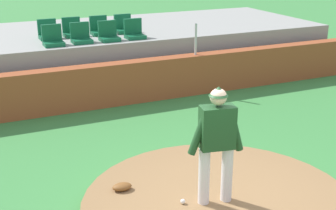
# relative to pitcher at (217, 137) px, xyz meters

# --- Properties ---
(pitchers_mound) EXTENTS (4.07, 4.07, 0.19)m
(pitchers_mound) POSITION_rel_pitcher_xyz_m (0.08, -0.02, -1.12)
(pitchers_mound) COLOR olive
(pitchers_mound) RESTS_ON ground_plane
(pitcher) EXTENTS (0.83, 0.34, 1.76)m
(pitcher) POSITION_rel_pitcher_xyz_m (0.00, 0.00, 0.00)
(pitcher) COLOR silver
(pitcher) RESTS_ON pitchers_mound
(baseball) EXTENTS (0.07, 0.07, 0.07)m
(baseball) POSITION_rel_pitcher_xyz_m (-0.46, 0.12, -0.98)
(baseball) COLOR white
(baseball) RESTS_ON pitchers_mound
(fielding_glove) EXTENTS (0.31, 0.22, 0.11)m
(fielding_glove) POSITION_rel_pitcher_xyz_m (-1.13, 0.87, -0.97)
(fielding_glove) COLOR brown
(fielding_glove) RESTS_ON pitchers_mound
(brick_barrier) EXTENTS (15.99, 0.40, 1.03)m
(brick_barrier) POSITION_rel_pitcher_xyz_m (0.08, 5.27, -0.69)
(brick_barrier) COLOR #9A4B29
(brick_barrier) RESTS_ON ground_plane
(fence_post_right) EXTENTS (0.06, 0.06, 0.81)m
(fence_post_right) POSITION_rel_pitcher_xyz_m (2.40, 5.27, 0.23)
(fence_post_right) COLOR silver
(fence_post_right) RESTS_ON brick_barrier
(bleacher_platform) EXTENTS (14.32, 4.48, 1.38)m
(bleacher_platform) POSITION_rel_pitcher_xyz_m (0.08, 8.03, -0.52)
(bleacher_platform) COLOR #969A95
(bleacher_platform) RESTS_ON ground_plane
(stadium_chair_0) EXTENTS (0.48, 0.44, 0.50)m
(stadium_chair_0) POSITION_rel_pitcher_xyz_m (-1.00, 6.30, 0.32)
(stadium_chair_0) COLOR #12603A
(stadium_chair_0) RESTS_ON bleacher_platform
(stadium_chair_1) EXTENTS (0.48, 0.44, 0.50)m
(stadium_chair_1) POSITION_rel_pitcher_xyz_m (-0.29, 6.34, 0.32)
(stadium_chair_1) COLOR #12603A
(stadium_chair_1) RESTS_ON bleacher_platform
(stadium_chair_2) EXTENTS (0.48, 0.44, 0.50)m
(stadium_chair_2) POSITION_rel_pitcher_xyz_m (0.42, 6.30, 0.32)
(stadium_chair_2) COLOR #12603A
(stadium_chair_2) RESTS_ON bleacher_platform
(stadium_chair_3) EXTENTS (0.48, 0.44, 0.50)m
(stadium_chair_3) POSITION_rel_pitcher_xyz_m (1.13, 6.32, 0.32)
(stadium_chair_3) COLOR #12603A
(stadium_chair_3) RESTS_ON bleacher_platform
(stadium_chair_4) EXTENTS (0.48, 0.44, 0.50)m
(stadium_chair_4) POSITION_rel_pitcher_xyz_m (-0.95, 7.19, 0.32)
(stadium_chair_4) COLOR #12603A
(stadium_chair_4) RESTS_ON bleacher_platform
(stadium_chair_5) EXTENTS (0.48, 0.44, 0.50)m
(stadium_chair_5) POSITION_rel_pitcher_xyz_m (-0.29, 7.24, 0.32)
(stadium_chair_5) COLOR #12603A
(stadium_chair_5) RESTS_ON bleacher_platform
(stadium_chair_6) EXTENTS (0.48, 0.44, 0.50)m
(stadium_chair_6) POSITION_rel_pitcher_xyz_m (0.45, 7.20, 0.32)
(stadium_chair_6) COLOR #12603A
(stadium_chair_6) RESTS_ON bleacher_platform
(stadium_chair_7) EXTENTS (0.48, 0.44, 0.50)m
(stadium_chair_7) POSITION_rel_pitcher_xyz_m (1.15, 7.20, 0.32)
(stadium_chair_7) COLOR #12603A
(stadium_chair_7) RESTS_ON bleacher_platform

